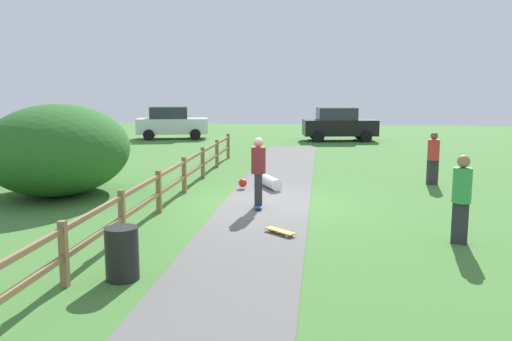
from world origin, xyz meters
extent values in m
plane|color=#427533|center=(0.00, 0.00, 0.00)|extent=(60.00, 60.00, 0.00)
cube|color=#605E5B|center=(0.00, 0.00, 0.01)|extent=(2.40, 28.00, 0.02)
cube|color=olive|center=(-2.60, -6.43, 0.55)|extent=(0.12, 0.12, 1.10)
cube|color=olive|center=(-2.60, -3.86, 0.55)|extent=(0.12, 0.12, 1.10)
cube|color=olive|center=(-2.60, -1.29, 0.55)|extent=(0.12, 0.12, 1.10)
cube|color=olive|center=(-2.60, 1.29, 0.55)|extent=(0.12, 0.12, 1.10)
cube|color=olive|center=(-2.60, 3.86, 0.55)|extent=(0.12, 0.12, 1.10)
cube|color=olive|center=(-2.60, 6.43, 0.55)|extent=(0.12, 0.12, 1.10)
cube|color=olive|center=(-2.60, 9.00, 0.55)|extent=(0.12, 0.12, 1.10)
cube|color=olive|center=(-2.60, 0.00, 0.50)|extent=(0.08, 18.00, 0.09)
cube|color=olive|center=(-2.60, 0.00, 0.95)|extent=(0.08, 18.00, 0.09)
ellipsoid|color=#286023|center=(-6.22, 0.66, 1.34)|extent=(4.04, 4.85, 2.69)
cylinder|color=black|center=(-1.80, -5.98, 0.45)|extent=(0.56, 0.56, 0.90)
cube|color=#265999|center=(-0.15, -0.46, 0.09)|extent=(0.28, 0.82, 0.02)
cylinder|color=silver|center=(-0.25, -0.19, 0.05)|extent=(0.04, 0.06, 0.06)
cylinder|color=silver|center=(-0.10, -0.17, 0.05)|extent=(0.04, 0.06, 0.06)
cylinder|color=silver|center=(-0.19, -0.74, 0.05)|extent=(0.04, 0.06, 0.06)
cylinder|color=silver|center=(-0.04, -0.73, 0.05)|extent=(0.04, 0.06, 0.06)
cube|color=#2D2D33|center=(-0.15, -0.46, 0.52)|extent=(0.23, 0.34, 0.83)
cylinder|color=maroon|center=(-0.15, -0.46, 1.28)|extent=(0.42, 0.42, 0.69)
sphere|color=tan|center=(-0.15, -0.46, 1.76)|extent=(0.25, 0.25, 0.25)
cylinder|color=white|center=(-0.16, 2.45, 0.20)|extent=(0.98, 1.50, 0.36)
sphere|color=red|center=(-0.94, 2.07, 0.20)|extent=(0.26, 0.26, 0.26)
cube|color=#BF8C19|center=(0.62, -2.95, 0.09)|extent=(0.73, 0.68, 0.02)
cylinder|color=silver|center=(0.88, -3.08, 0.05)|extent=(0.06, 0.06, 0.06)
cylinder|color=silver|center=(0.78, -3.19, 0.05)|extent=(0.06, 0.06, 0.06)
cylinder|color=silver|center=(0.46, -2.71, 0.05)|extent=(0.06, 0.06, 0.06)
cylinder|color=silver|center=(0.36, -2.82, 0.05)|extent=(0.06, 0.06, 0.06)
cube|color=#2D2D33|center=(4.34, -3.13, 0.43)|extent=(0.36, 0.28, 0.86)
cylinder|color=green|center=(4.34, -3.13, 1.22)|extent=(0.47, 0.47, 0.72)
sphere|color=#9E704C|center=(4.34, -3.13, 1.71)|extent=(0.26, 0.26, 0.26)
cube|color=#2D2D33|center=(5.11, 3.69, 0.40)|extent=(0.37, 0.30, 0.80)
cylinder|color=red|center=(5.11, 3.69, 1.14)|extent=(0.48, 0.48, 0.67)
sphere|color=brown|center=(5.11, 3.69, 1.59)|extent=(0.24, 0.24, 0.24)
cube|color=black|center=(2.52, 17.29, 0.77)|extent=(4.41, 2.31, 0.90)
cube|color=#2D333D|center=(2.32, 17.26, 1.57)|extent=(2.41, 1.87, 0.70)
cylinder|color=black|center=(3.72, 18.36, 0.32)|extent=(0.67, 0.33, 0.64)
cylinder|color=black|center=(3.99, 16.62, 0.32)|extent=(0.67, 0.33, 0.64)
cylinder|color=black|center=(1.05, 17.95, 0.32)|extent=(0.67, 0.33, 0.64)
cylinder|color=black|center=(1.32, 16.21, 0.32)|extent=(0.67, 0.33, 0.64)
cube|color=silver|center=(-7.43, 17.29, 0.77)|extent=(4.48, 2.60, 0.90)
cube|color=#2D333D|center=(-7.63, 17.24, 1.57)|extent=(2.50, 2.02, 0.70)
cylinder|color=black|center=(-6.32, 18.45, 0.32)|extent=(0.68, 0.38, 0.64)
cylinder|color=black|center=(-5.92, 16.73, 0.32)|extent=(0.68, 0.38, 0.64)
cylinder|color=black|center=(-8.95, 17.84, 0.32)|extent=(0.68, 0.38, 0.64)
cylinder|color=black|center=(-8.55, 16.12, 0.32)|extent=(0.68, 0.38, 0.64)
camera|label=1|loc=(1.48, -14.36, 3.25)|focal=37.95mm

